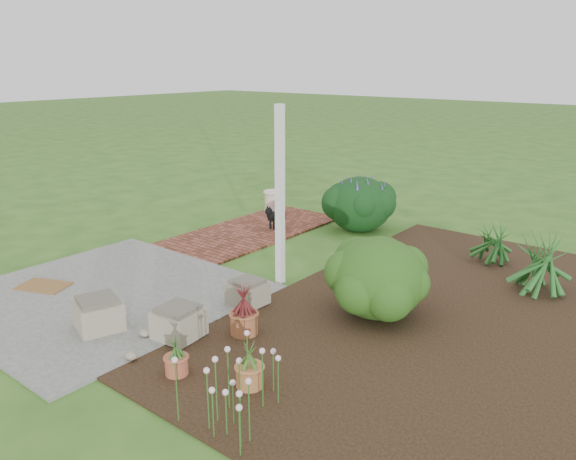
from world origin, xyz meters
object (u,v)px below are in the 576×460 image
Objects in this scene: black_dog at (275,215)px; cream_ceramic_urn at (273,202)px; evergreen_shrub at (378,276)px; stone_trough_near at (179,323)px.

black_dog is 1.09× the size of cream_ceramic_urn.
black_dog is at bearing 148.72° from evergreen_shrub.
cream_ceramic_urn is at bearing 118.95° from stone_trough_near.
evergreen_shrub is at bearing -23.53° from black_dog.
cream_ceramic_urn reaches higher than stone_trough_near.
stone_trough_near is at bearing -126.23° from evergreen_shrub.
cream_ceramic_urn reaches higher than black_dog.
stone_trough_near is 0.95× the size of black_dog.
black_dog is 1.10m from cream_ceramic_urn.
black_dog is (-1.90, 3.96, 0.10)m from stone_trough_near.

